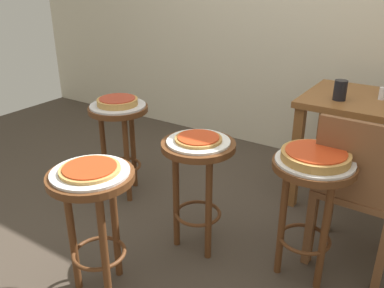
% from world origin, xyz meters
% --- Properties ---
extents(ground_plane, '(6.00, 6.00, 0.00)m').
position_xyz_m(ground_plane, '(0.00, 0.00, 0.00)').
color(ground_plane, '#42382D').
extents(stool_foreground, '(0.39, 0.39, 0.65)m').
position_xyz_m(stool_foreground, '(-0.20, -0.52, 0.48)').
color(stool_foreground, '#5B3319').
rests_on(stool_foreground, ground_plane).
extents(serving_plate_foreground, '(0.35, 0.35, 0.01)m').
position_xyz_m(serving_plate_foreground, '(-0.20, -0.52, 0.65)').
color(serving_plate_foreground, silver).
rests_on(serving_plate_foreground, stool_foreground).
extents(pizza_foreground, '(0.27, 0.27, 0.02)m').
position_xyz_m(pizza_foreground, '(-0.20, -0.52, 0.67)').
color(pizza_foreground, tan).
rests_on(pizza_foreground, serving_plate_foreground).
extents(stool_middle, '(0.39, 0.39, 0.65)m').
position_xyz_m(stool_middle, '(0.01, 0.04, 0.48)').
color(stool_middle, '#5B3319').
rests_on(stool_middle, ground_plane).
extents(serving_plate_middle, '(0.33, 0.33, 0.01)m').
position_xyz_m(serving_plate_middle, '(0.01, 0.04, 0.65)').
color(serving_plate_middle, white).
rests_on(serving_plate_middle, stool_middle).
extents(pizza_middle, '(0.25, 0.25, 0.02)m').
position_xyz_m(pizza_middle, '(0.01, 0.04, 0.67)').
color(pizza_middle, '#B78442').
rests_on(pizza_middle, serving_plate_middle).
extents(stool_leftside, '(0.39, 0.39, 0.65)m').
position_xyz_m(stool_leftside, '(0.59, 0.14, 0.48)').
color(stool_leftside, '#5B3319').
rests_on(stool_leftside, ground_plane).
extents(serving_plate_leftside, '(0.37, 0.37, 0.01)m').
position_xyz_m(serving_plate_leftside, '(0.59, 0.14, 0.65)').
color(serving_plate_leftside, silver).
rests_on(serving_plate_leftside, stool_leftside).
extents(pizza_leftside, '(0.32, 0.32, 0.05)m').
position_xyz_m(pizza_leftside, '(0.59, 0.14, 0.68)').
color(pizza_leftside, '#B78442').
rests_on(pizza_leftside, serving_plate_leftside).
extents(stool_rear, '(0.39, 0.39, 0.65)m').
position_xyz_m(stool_rear, '(-0.76, 0.26, 0.48)').
color(stool_rear, '#5B3319').
rests_on(stool_rear, ground_plane).
extents(serving_plate_rear, '(0.37, 0.37, 0.01)m').
position_xyz_m(serving_plate_rear, '(-0.76, 0.26, 0.65)').
color(serving_plate_rear, silver).
rests_on(serving_plate_rear, stool_rear).
extents(pizza_rear, '(0.27, 0.27, 0.05)m').
position_xyz_m(pizza_rear, '(-0.76, 0.26, 0.68)').
color(pizza_rear, tan).
rests_on(pizza_rear, serving_plate_rear).
extents(dining_table, '(0.91, 0.66, 0.73)m').
position_xyz_m(dining_table, '(0.70, 1.04, 0.61)').
color(dining_table, brown).
rests_on(dining_table, ground_plane).
extents(cup_near_edge, '(0.08, 0.08, 0.12)m').
position_xyz_m(cup_near_edge, '(0.48, 0.91, 0.79)').
color(cup_near_edge, black).
rests_on(cup_near_edge, dining_table).
extents(condiment_shaker, '(0.04, 0.04, 0.08)m').
position_xyz_m(condiment_shaker, '(0.70, 1.06, 0.77)').
color(condiment_shaker, white).
rests_on(condiment_shaker, dining_table).
extents(wooden_chair, '(0.41, 0.41, 0.85)m').
position_xyz_m(wooden_chair, '(0.76, 0.35, 0.47)').
color(wooden_chair, brown).
rests_on(wooden_chair, ground_plane).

